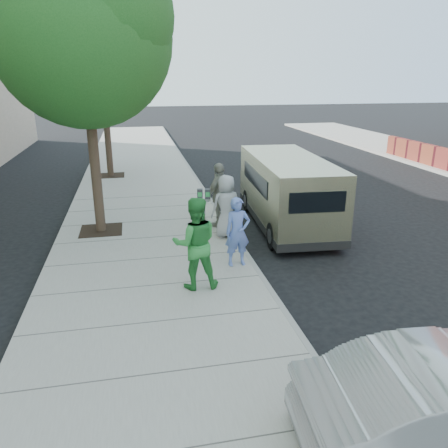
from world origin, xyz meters
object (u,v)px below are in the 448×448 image
Objects in this scene: tree_far at (103,65)px; person_striped_polo at (220,195)px; van at (286,190)px; person_green_shirt at (195,243)px; person_gray_shirt at (226,206)px; tree_near at (84,30)px; person_officer at (238,232)px; parking_meter at (204,206)px.

tree_far is 3.39× the size of person_striped_polo.
person_green_shirt is at bearing -126.97° from van.
person_striped_polo reaches higher than person_gray_shirt.
person_green_shirt is (2.17, -4.14, -4.40)m from tree_near.
parking_meter is at bearing 115.38° from person_officer.
person_striped_polo is at bearing 83.42° from person_officer.
parking_meter is at bearing -37.78° from tree_near.
person_striped_polo is at bearing -66.39° from tree_far.
van reaches higher than person_officer.
tree_near reaches higher than person_striped_polo.
van is (2.87, 1.90, -0.19)m from parking_meter.
tree_near reaches higher than person_gray_shirt.
van is at bearing 141.48° from person_striped_polo.
person_striped_polo is (-2.11, -0.11, -0.02)m from van.
tree_near reaches higher than person_green_shirt.
person_striped_polo is at bearing -106.32° from person_green_shirt.
person_officer is at bearing -72.98° from tree_far.
tree_far is at bearing -107.97° from person_striped_polo.
person_green_shirt is 1.13× the size of person_gray_shirt.
tree_near reaches higher than person_officer.
person_striped_polo is at bearing -101.58° from person_gray_shirt.
person_striped_polo reaches higher than parking_meter.
tree_far is 3.27× the size of person_green_shirt.
person_green_shirt reaches higher than parking_meter.
person_green_shirt is (-0.52, -2.06, -0.18)m from parking_meter.
parking_meter is 0.85× the size of person_striped_polo.
tree_far is 12.52m from person_green_shirt.
tree_near reaches higher than parking_meter.
van is 2.11m from person_striped_polo.
parking_meter is at bearing -142.93° from van.
person_gray_shirt is at bearing -19.49° from tree_near.
parking_meter is 0.82× the size of person_green_shirt.
tree_far is at bearing -80.20° from person_gray_shirt.
tree_near is 5.82m from person_gray_shirt.
tree_far is 10.23m from person_gray_shirt.
tree_far is at bearing 103.43° from person_officer.
tree_far is 3.92× the size of person_officer.
tree_far is (-0.00, 7.60, -0.66)m from tree_near.
person_officer is (-2.26, -3.00, -0.15)m from van.
person_striped_polo is at bearing -173.31° from van.
person_officer is at bearing -44.02° from tree_near.
person_green_shirt is at bearing -143.52° from person_officer.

